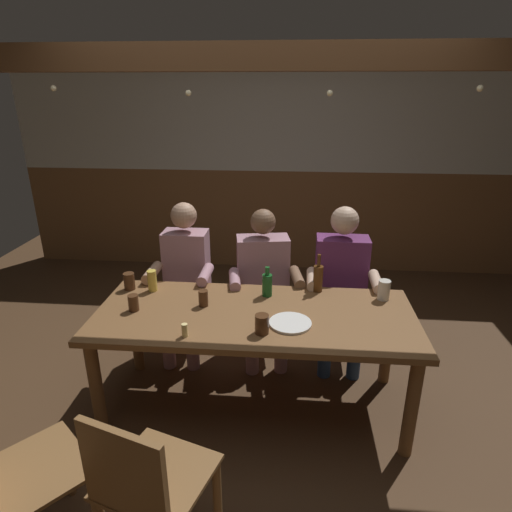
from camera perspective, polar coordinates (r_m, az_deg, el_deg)
name	(u,v)px	position (r m, az deg, el deg)	size (l,w,h in m)	color
ground_plane	(254,410)	(3.17, -0.27, -19.58)	(7.13, 7.13, 0.00)	#4C331E
back_wall_upper	(275,119)	(5.05, 2.56, 17.57)	(5.94, 0.12, 1.14)	beige
back_wall_wainscot	(274,219)	(5.25, 2.36, 4.85)	(5.94, 0.12, 1.18)	brown
ceiling_beam	(259,57)	(2.77, 0.40, 24.73)	(5.35, 0.14, 0.16)	brown
dining_table	(255,326)	(2.85, -0.19, -9.14)	(2.05, 0.86, 0.72)	brown
person_0	(185,275)	(3.50, -9.32, -2.46)	(0.49, 0.50, 1.25)	#B78493
person_1	(264,279)	(3.41, 1.01, -3.08)	(0.58, 0.57, 1.21)	#B78493
person_2	(341,280)	(3.42, 11.14, -3.08)	(0.55, 0.51, 1.25)	#6B2D66
chair_empty_near_right	(147,486)	(2.16, -14.19, -27.30)	(0.55, 0.55, 0.88)	brown
chair_empty_near_left	(13,478)	(2.39, -29.31, -24.06)	(0.62, 0.62, 0.88)	brown
table_candle	(185,330)	(2.58, -9.35, -9.59)	(0.04, 0.04, 0.08)	#F9E08C
plate_0	(290,323)	(2.69, 4.53, -8.77)	(0.26, 0.26, 0.01)	white
bottle_0	(318,278)	(3.08, 8.15, -2.85)	(0.07, 0.07, 0.28)	#593314
bottle_1	(267,284)	(2.99, 1.48, -3.74)	(0.07, 0.07, 0.21)	#195923
pint_glass_0	(203,298)	(2.89, -6.93, -5.53)	(0.06, 0.06, 0.11)	#4C2D19
pint_glass_1	(152,281)	(3.15, -13.48, -3.18)	(0.06, 0.06, 0.15)	#E5C64C
pint_glass_2	(384,290)	(3.07, 16.46, -4.30)	(0.08, 0.08, 0.14)	white
pint_glass_3	(129,281)	(3.22, -16.31, -3.20)	(0.08, 0.08, 0.12)	#4C2D19
pint_glass_4	(262,324)	(2.56, 0.78, -8.94)	(0.08, 0.08, 0.12)	#4C2D19
pint_glass_5	(133,303)	(2.92, -15.81, -5.94)	(0.07, 0.07, 0.11)	#4C2D19
string_lights	(258,87)	(2.71, 0.29, 21.35)	(4.19, 0.04, 0.11)	#F9EAB2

